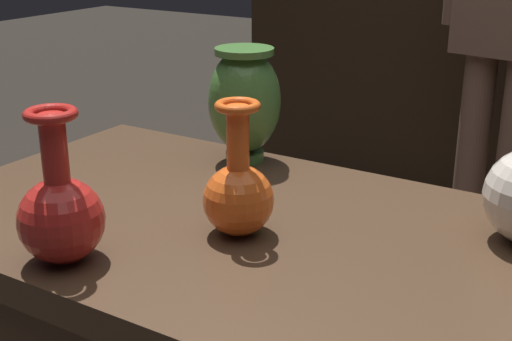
% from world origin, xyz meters
% --- Properties ---
extents(vase_centerpiece, '(0.11, 0.11, 0.21)m').
position_xyz_m(vase_centerpiece, '(-0.04, -0.04, 0.87)').
color(vase_centerpiece, '#E55B1E').
rests_on(vase_centerpiece, display_plinth).
extents(vase_left_accent, '(0.14, 0.14, 0.22)m').
position_xyz_m(vase_left_accent, '(-0.22, 0.25, 0.92)').
color(vase_left_accent, '#477A38').
rests_on(vase_left_accent, display_plinth).
extents(vase_right_accent, '(0.12, 0.12, 0.22)m').
position_xyz_m(vase_right_accent, '(-0.20, -0.24, 0.87)').
color(vase_right_accent, red).
rests_on(vase_right_accent, display_plinth).
extents(visitor_center_back, '(0.46, 0.24, 1.67)m').
position_xyz_m(visitor_center_back, '(-0.03, 1.56, 0.98)').
color(visitor_center_back, brown).
rests_on(visitor_center_back, ground_plane).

